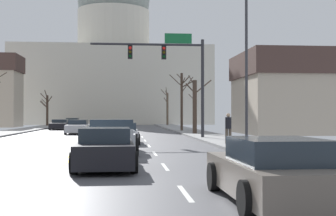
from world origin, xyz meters
The scene contains 18 objects.
ground centered at (0.00, 0.00, 0.02)m, with size 20.00×180.00×0.20m.
signal_gantry centered at (5.45, 13.79, 5.29)m, with size 7.91×0.41×7.25m.
street_lamp_right centered at (7.95, 4.13, 4.68)m, with size 2.02×0.24×7.71m.
capitol_building centered at (0.00, 70.34, 10.83)m, with size 34.44×22.37×32.93m.
sedan_near_00 centered at (2.05, 9.28, 0.58)m, with size 2.04×4.70×1.24m.
pickup_truck_near_01 centered at (1.59, 2.52, 0.68)m, with size 2.43×5.35×1.49m.
sedan_near_02 centered at (1.55, -3.55, 0.61)m, with size 2.04×4.63×1.30m.
sedan_near_03 centered at (5.08, -9.71, 0.60)m, with size 2.00×4.55×1.27m.
sedan_oncoming_00 centered at (-2.01, 23.83, 0.59)m, with size 2.06×4.64×1.25m.
sedan_oncoming_01 centered at (-5.23, 35.82, 0.56)m, with size 2.19×4.68×1.17m.
sedan_oncoming_02 centered at (-5.39, 49.79, 0.56)m, with size 2.09×4.67×1.21m.
flank_building_03 centered at (17.15, 22.35, 3.68)m, with size 9.31×9.73×7.23m.
bare_tree_00 centered at (8.03, 20.37, 2.49)m, with size 2.25×1.10×4.92m.
bare_tree_02 centered at (7.84, 27.73, 3.33)m, with size 2.55×2.69×5.75m.
bare_tree_03 centered at (-8.89, 49.34, 2.54)m, with size 2.03×1.86×5.04m.
bare_tree_04 centered at (8.53, 51.87, 2.85)m, with size 1.29×2.74×5.63m.
pedestrian_00 centered at (7.80, 6.47, 1.06)m, with size 0.35×0.34×1.66m.
bicycle_parked centered at (7.67, -3.53, 0.49)m, with size 0.12×1.77×0.85m.
Camera 1 is at (2.19, -18.72, 1.73)m, focal length 50.23 mm.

